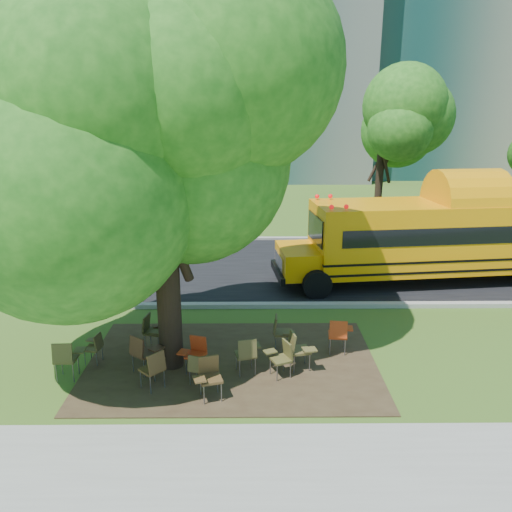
{
  "coord_description": "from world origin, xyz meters",
  "views": [
    {
      "loc": [
        1.49,
        -11.42,
        6.05
      ],
      "look_at": [
        1.62,
        3.59,
        1.5
      ],
      "focal_mm": 35.0,
      "sensor_mm": 36.0,
      "label": 1
    }
  ],
  "objects_px": {
    "main_tree": "(160,143)",
    "school_bus": "(458,235)",
    "chair_1": "(143,350)",
    "chair_11": "(247,352)",
    "chair_0": "(66,356)",
    "bg_car_red": "(81,229)",
    "chair_2": "(154,366)",
    "chair_4": "(199,367)",
    "chair_7": "(298,347)",
    "chair_3": "(195,351)",
    "chair_9": "(167,329)",
    "chair_6": "(282,355)",
    "black_car": "(62,262)",
    "chair_10": "(151,329)",
    "chair_12": "(281,330)",
    "chair_5": "(209,374)",
    "chair_8": "(95,345)",
    "chair_13": "(339,333)"
  },
  "relations": [
    {
      "from": "chair_4",
      "to": "black_car",
      "type": "relative_size",
      "value": 0.2
    },
    {
      "from": "school_bus",
      "to": "chair_4",
      "type": "bearing_deg",
      "value": -146.83
    },
    {
      "from": "chair_1",
      "to": "chair_11",
      "type": "xyz_separation_m",
      "value": [
        2.43,
        -0.06,
        -0.02
      ]
    },
    {
      "from": "main_tree",
      "to": "chair_13",
      "type": "height_order",
      "value": "main_tree"
    },
    {
      "from": "school_bus",
      "to": "chair_2",
      "type": "xyz_separation_m",
      "value": [
        -9.42,
        -7.17,
        -1.08
      ]
    },
    {
      "from": "chair_10",
      "to": "chair_11",
      "type": "relative_size",
      "value": 0.99
    },
    {
      "from": "chair_2",
      "to": "chair_3",
      "type": "xyz_separation_m",
      "value": [
        0.82,
        0.75,
        -0.03
      ]
    },
    {
      "from": "chair_1",
      "to": "chair_11",
      "type": "bearing_deg",
      "value": 35.29
    },
    {
      "from": "chair_7",
      "to": "chair_3",
      "type": "bearing_deg",
      "value": -98.95
    },
    {
      "from": "chair_4",
      "to": "chair_10",
      "type": "height_order",
      "value": "chair_10"
    },
    {
      "from": "chair_3",
      "to": "chair_0",
      "type": "bearing_deg",
      "value": 24.1
    },
    {
      "from": "chair_1",
      "to": "chair_7",
      "type": "xyz_separation_m",
      "value": [
        3.62,
        0.14,
        -0.0
      ]
    },
    {
      "from": "black_car",
      "to": "chair_10",
      "type": "bearing_deg",
      "value": -119.9
    },
    {
      "from": "chair_12",
      "to": "chair_13",
      "type": "height_order",
      "value": "chair_13"
    },
    {
      "from": "chair_11",
      "to": "bg_car_red",
      "type": "bearing_deg",
      "value": 109.7
    },
    {
      "from": "chair_0",
      "to": "chair_8",
      "type": "bearing_deg",
      "value": 61.55
    },
    {
      "from": "chair_6",
      "to": "chair_13",
      "type": "xyz_separation_m",
      "value": [
        1.49,
        1.08,
        0.04
      ]
    },
    {
      "from": "school_bus",
      "to": "chair_6",
      "type": "bearing_deg",
      "value": -141.31
    },
    {
      "from": "chair_8",
      "to": "chair_12",
      "type": "distance_m",
      "value": 4.58
    },
    {
      "from": "bg_car_red",
      "to": "chair_9",
      "type": "bearing_deg",
      "value": -149.11
    },
    {
      "from": "school_bus",
      "to": "chair_0",
      "type": "height_order",
      "value": "school_bus"
    },
    {
      "from": "chair_0",
      "to": "black_car",
      "type": "relative_size",
      "value": 0.25
    },
    {
      "from": "chair_0",
      "to": "chair_10",
      "type": "xyz_separation_m",
      "value": [
        1.63,
        1.49,
        -0.02
      ]
    },
    {
      "from": "main_tree",
      "to": "school_bus",
      "type": "relative_size",
      "value": 0.75
    },
    {
      "from": "chair_6",
      "to": "chair_5",
      "type": "bearing_deg",
      "value": 94.49
    },
    {
      "from": "chair_3",
      "to": "chair_8",
      "type": "bearing_deg",
      "value": 7.28
    },
    {
      "from": "bg_car_red",
      "to": "chair_10",
      "type": "bearing_deg",
      "value": -151.03
    },
    {
      "from": "chair_8",
      "to": "chair_9",
      "type": "distance_m",
      "value": 1.81
    },
    {
      "from": "chair_1",
      "to": "chair_4",
      "type": "height_order",
      "value": "chair_1"
    },
    {
      "from": "chair_4",
      "to": "chair_10",
      "type": "relative_size",
      "value": 0.83
    },
    {
      "from": "chair_0",
      "to": "chair_12",
      "type": "relative_size",
      "value": 1.05
    },
    {
      "from": "school_bus",
      "to": "chair_8",
      "type": "height_order",
      "value": "school_bus"
    },
    {
      "from": "chair_0",
      "to": "chair_10",
      "type": "relative_size",
      "value": 1.04
    },
    {
      "from": "chair_10",
      "to": "chair_6",
      "type": "bearing_deg",
      "value": 78.07
    },
    {
      "from": "chair_0",
      "to": "chair_11",
      "type": "relative_size",
      "value": 1.03
    },
    {
      "from": "chair_3",
      "to": "chair_5",
      "type": "xyz_separation_m",
      "value": [
        0.4,
        -1.12,
        0.04
      ]
    },
    {
      "from": "chair_3",
      "to": "chair_5",
      "type": "relative_size",
      "value": 0.93
    },
    {
      "from": "school_bus",
      "to": "chair_12",
      "type": "bearing_deg",
      "value": -147.29
    },
    {
      "from": "chair_1",
      "to": "chair_6",
      "type": "height_order",
      "value": "chair_1"
    },
    {
      "from": "chair_2",
      "to": "chair_4",
      "type": "height_order",
      "value": "chair_2"
    },
    {
      "from": "chair_7",
      "to": "chair_11",
      "type": "bearing_deg",
      "value": -91.42
    },
    {
      "from": "school_bus",
      "to": "chair_5",
      "type": "xyz_separation_m",
      "value": [
        -8.2,
        -7.53,
        -1.07
      ]
    },
    {
      "from": "chair_12",
      "to": "chair_13",
      "type": "bearing_deg",
      "value": 84.34
    },
    {
      "from": "main_tree",
      "to": "chair_10",
      "type": "xyz_separation_m",
      "value": [
        -0.64,
        0.86,
        -4.71
      ]
    },
    {
      "from": "main_tree",
      "to": "bg_car_red",
      "type": "height_order",
      "value": "main_tree"
    },
    {
      "from": "chair_2",
      "to": "chair_9",
      "type": "height_order",
      "value": "chair_2"
    },
    {
      "from": "chair_0",
      "to": "chair_3",
      "type": "distance_m",
      "value": 2.91
    },
    {
      "from": "chair_1",
      "to": "black_car",
      "type": "relative_size",
      "value": 0.25
    },
    {
      "from": "chair_3",
      "to": "chair_4",
      "type": "height_order",
      "value": "chair_3"
    },
    {
      "from": "chair_10",
      "to": "chair_8",
      "type": "bearing_deg",
      "value": -49.19
    }
  ]
}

